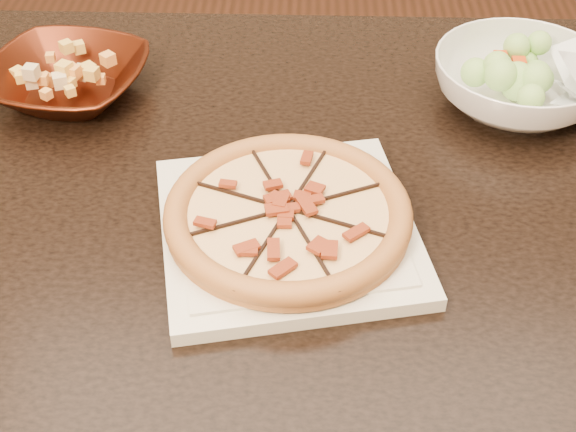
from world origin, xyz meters
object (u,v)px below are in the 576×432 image
plate (288,229)px  bronze_bowl (68,80)px  dining_table (237,235)px  pizza (288,213)px  salad_bowl (518,83)px

plate → bronze_bowl: bronze_bowl is taller
dining_table → bronze_bowl: 0.32m
plate → pizza: (-0.00, -0.00, 0.02)m
pizza → salad_bowl: 0.41m
pizza → bronze_bowl: 0.42m
plate → salad_bowl: salad_bowl is taller
dining_table → plate: bearing=-58.7°
bronze_bowl → salad_bowl: size_ratio=0.93×
dining_table → plate: size_ratio=3.82×
salad_bowl → plate: bearing=-137.7°
dining_table → plate: plate is taller
dining_table → pizza: 0.20m
plate → salad_bowl: size_ratio=1.43×
plate → bronze_bowl: (-0.32, 0.28, 0.02)m
pizza → salad_bowl: bearing=42.3°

